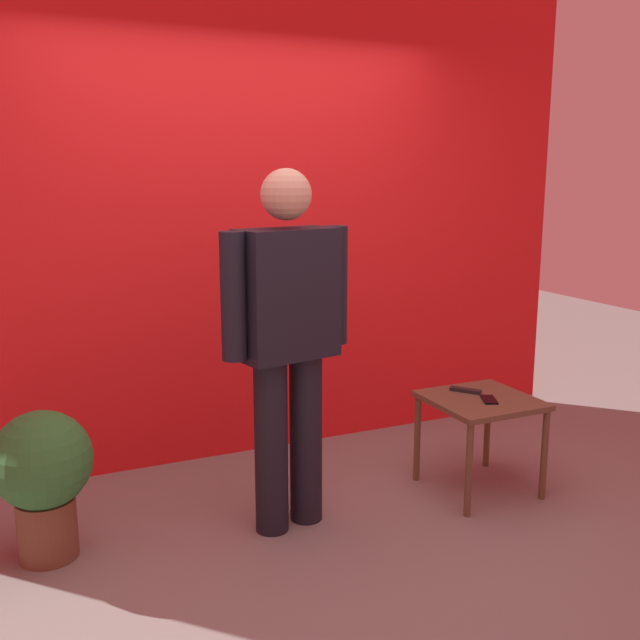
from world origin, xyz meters
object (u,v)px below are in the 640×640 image
object	(u,v)px
side_table	(481,411)
potted_plant	(43,473)
standing_person	(287,333)
tv_remote	(466,390)
cell_phone	(489,400)

from	to	relation	value
side_table	potted_plant	world-z (taller)	potted_plant
standing_person	tv_remote	distance (m)	1.17
cell_phone	potted_plant	bearing A→B (deg)	-161.71
side_table	potted_plant	distance (m)	2.21
cell_phone	tv_remote	size ratio (longest dim) A/B	0.85
standing_person	cell_phone	bearing A→B (deg)	-5.76
standing_person	cell_phone	world-z (taller)	standing_person
standing_person	potted_plant	size ratio (longest dim) A/B	2.52
potted_plant	tv_remote	bearing A→B (deg)	-2.53
tv_remote	potted_plant	world-z (taller)	potted_plant
side_table	tv_remote	xyz separation A→B (m)	(-0.02, 0.12, 0.08)
side_table	potted_plant	bearing A→B (deg)	174.36
tv_remote	potted_plant	xyz separation A→B (m)	(-2.19, 0.10, -0.13)
side_table	cell_phone	distance (m)	0.10
standing_person	tv_remote	world-z (taller)	standing_person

